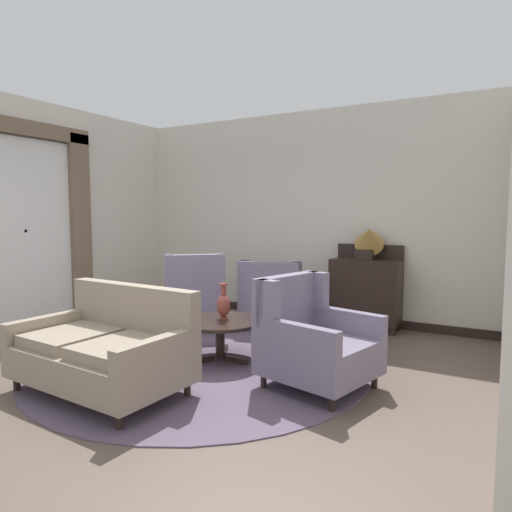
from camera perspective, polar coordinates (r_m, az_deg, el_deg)
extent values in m
plane|color=brown|center=(4.83, -9.02, -14.06)|extent=(8.21, 8.21, 0.00)
cube|color=silver|center=(7.09, 5.80, 4.94)|extent=(5.88, 0.08, 3.11)
cube|color=silver|center=(7.24, -22.73, 4.57)|extent=(0.08, 4.11, 3.11)
cube|color=black|center=(7.20, 5.51, -7.05)|extent=(5.72, 0.03, 0.12)
cylinder|color=#5B4C60|center=(5.05, -6.84, -13.08)|extent=(3.54, 3.54, 0.01)
cube|color=silver|center=(6.81, -26.74, 2.79)|extent=(0.03, 1.34, 2.35)
cube|color=white|center=(6.79, -26.66, 2.79)|extent=(0.02, 1.42, 2.43)
cube|color=white|center=(6.79, -26.65, 2.79)|extent=(0.02, 0.04, 2.35)
cube|color=white|center=(6.79, -26.65, 2.79)|extent=(0.02, 1.34, 0.04)
cube|color=#75604C|center=(7.27, -20.91, 3.52)|extent=(0.10, 0.32, 2.65)
cube|color=#75604C|center=(6.85, -26.93, 14.01)|extent=(0.10, 2.02, 0.20)
cylinder|color=black|center=(5.06, -4.47, -8.06)|extent=(0.92, 0.92, 0.04)
cylinder|color=black|center=(5.11, -4.46, -10.27)|extent=(0.10, 0.10, 0.37)
cube|color=black|center=(5.03, -2.45, -12.78)|extent=(0.28, 0.08, 0.07)
cube|color=black|center=(5.37, -4.01, -11.62)|extent=(0.17, 0.28, 0.07)
cube|color=black|center=(5.07, -6.71, -12.67)|extent=(0.19, 0.27, 0.07)
cylinder|color=brown|center=(5.10, -4.02, -7.62)|extent=(0.08, 0.08, 0.02)
ellipsoid|color=brown|center=(5.07, -4.03, -6.15)|extent=(0.15, 0.15, 0.24)
cylinder|color=brown|center=(5.03, -4.04, -4.13)|extent=(0.06, 0.06, 0.12)
torus|color=brown|center=(5.02, -4.05, -3.45)|extent=(0.10, 0.10, 0.02)
cube|color=gray|center=(4.39, -18.72, -12.41)|extent=(1.61, 1.01, 0.28)
cube|color=gray|center=(4.53, -15.01, -6.60)|extent=(1.57, 0.24, 0.51)
cube|color=gray|center=(4.58, -21.89, -9.27)|extent=(0.67, 0.75, 0.10)
cube|color=gray|center=(4.05, -16.20, -10.98)|extent=(0.67, 0.75, 0.10)
cube|color=gray|center=(4.87, -24.61, -7.92)|extent=(0.16, 0.82, 0.20)
cube|color=gray|center=(3.76, -12.46, -11.41)|extent=(0.16, 0.82, 0.20)
cylinder|color=black|center=(4.80, -27.48, -13.85)|extent=(0.06, 0.06, 0.14)
cylinder|color=black|center=(3.74, -16.59, -18.97)|extent=(0.06, 0.06, 0.14)
cylinder|color=black|center=(5.19, -20.07, -12.15)|extent=(0.06, 0.06, 0.14)
cylinder|color=black|center=(4.23, -8.49, -15.92)|extent=(0.06, 0.06, 0.14)
cube|color=slate|center=(6.56, 2.35, -6.33)|extent=(1.00, 1.00, 0.27)
cube|color=slate|center=(6.16, 1.54, -3.23)|extent=(0.85, 0.32, 0.55)
cube|color=slate|center=(6.15, 5.08, -2.65)|extent=(0.14, 0.22, 0.42)
cube|color=slate|center=(6.34, -1.45, -2.39)|extent=(0.14, 0.22, 0.42)
cube|color=slate|center=(6.49, 5.63, -4.40)|extent=(0.26, 0.74, 0.20)
cube|color=slate|center=(6.67, -0.61, -4.11)|extent=(0.26, 0.74, 0.20)
cylinder|color=black|center=(6.86, 5.83, -7.61)|extent=(0.06, 0.06, 0.14)
cylinder|color=black|center=(7.01, 0.35, -7.28)|extent=(0.06, 0.06, 0.14)
cylinder|color=black|center=(6.21, 4.60, -8.95)|extent=(0.06, 0.06, 0.14)
cylinder|color=black|center=(6.39, -1.41, -8.54)|extent=(0.06, 0.06, 0.14)
cube|color=slate|center=(4.33, 7.85, -12.19)|extent=(1.07, 1.04, 0.32)
cube|color=slate|center=(4.44, 3.88, -5.89)|extent=(0.33, 0.87, 0.55)
cube|color=slate|center=(4.09, 1.51, -5.90)|extent=(0.22, 0.14, 0.42)
cube|color=slate|center=(4.67, 7.69, -4.54)|extent=(0.22, 0.14, 0.42)
cube|color=slate|center=(3.93, 5.28, -9.91)|extent=(0.80, 0.28, 0.21)
cube|color=slate|center=(4.54, 11.19, -7.93)|extent=(0.80, 0.28, 0.21)
cylinder|color=black|center=(3.94, 9.36, -17.56)|extent=(0.06, 0.06, 0.14)
cylinder|color=black|center=(4.50, 14.45, -14.70)|extent=(0.06, 0.06, 0.14)
cylinder|color=black|center=(4.36, 0.94, -15.19)|extent=(0.06, 0.06, 0.14)
cylinder|color=black|center=(4.87, 6.58, -13.00)|extent=(0.06, 0.06, 0.14)
cube|color=slate|center=(6.52, -7.70, -6.41)|extent=(1.13, 1.14, 0.28)
cube|color=slate|center=(6.10, -7.52, -2.82)|extent=(0.67, 0.62, 0.64)
cube|color=slate|center=(6.21, -4.49, -1.93)|extent=(0.21, 0.22, 0.49)
cube|color=slate|center=(6.16, -10.71, -2.06)|extent=(0.21, 0.22, 0.49)
cube|color=slate|center=(6.55, -4.82, -4.07)|extent=(0.56, 0.62, 0.23)
cube|color=slate|center=(6.50, -10.73, -4.21)|extent=(0.56, 0.62, 0.23)
cylinder|color=black|center=(6.92, -5.34, -7.49)|extent=(0.06, 0.06, 0.14)
cylinder|color=black|center=(6.88, -10.46, -7.63)|extent=(0.06, 0.06, 0.14)
cylinder|color=black|center=(6.26, -4.62, -8.83)|extent=(0.06, 0.06, 0.14)
cylinder|color=black|center=(6.22, -10.30, -9.00)|extent=(0.06, 0.06, 0.14)
cylinder|color=black|center=(4.93, 4.39, -4.79)|extent=(0.47, 0.47, 0.03)
cylinder|color=black|center=(5.01, 4.36, -9.01)|extent=(0.07, 0.07, 0.72)
cylinder|color=black|center=(5.11, 4.34, -12.70)|extent=(0.30, 0.30, 0.04)
cube|color=black|center=(6.52, 13.39, -4.22)|extent=(0.93, 0.42, 0.87)
cube|color=black|center=(6.64, 13.94, 0.56)|extent=(0.93, 0.04, 0.19)
cube|color=black|center=(6.60, 9.41, -8.34)|extent=(0.06, 0.06, 0.10)
cube|color=black|center=(6.37, 16.51, -8.99)|extent=(0.06, 0.06, 0.10)
cube|color=black|center=(6.89, 10.33, -7.77)|extent=(0.06, 0.06, 0.10)
cube|color=black|center=(6.67, 17.15, -8.35)|extent=(0.06, 0.06, 0.10)
cube|color=black|center=(6.44, 13.43, 0.18)|extent=(0.24, 0.24, 0.14)
cone|color=#B28942|center=(6.33, 13.80, 2.34)|extent=(0.51, 0.60, 0.53)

